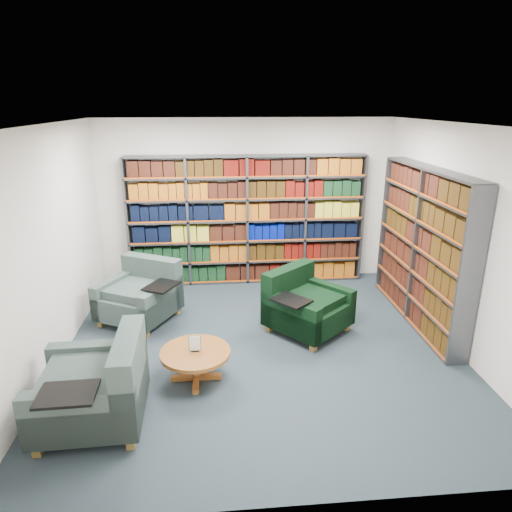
{
  "coord_description": "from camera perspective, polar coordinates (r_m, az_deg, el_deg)",
  "views": [
    {
      "loc": [
        -0.53,
        -5.25,
        3.04
      ],
      "look_at": [
        0.0,
        0.6,
        1.05
      ],
      "focal_mm": 32.0,
      "sensor_mm": 36.0,
      "label": 1
    }
  ],
  "objects": [
    {
      "name": "chair_green_right",
      "position": [
        6.41,
        5.89,
        -6.25
      ],
      "size": [
        1.32,
        1.32,
        0.85
      ],
      "color": "black",
      "rests_on": "ground"
    },
    {
      "name": "room_shell",
      "position": [
        5.53,
        0.56,
        1.44
      ],
      "size": [
        5.02,
        5.02,
        2.82
      ],
      "color": "#1D262D",
      "rests_on": "ground"
    },
    {
      "name": "bookshelf_back",
      "position": [
        7.85,
        -1.15,
        4.4
      ],
      "size": [
        4.0,
        0.28,
        2.2
      ],
      "color": "#47494F",
      "rests_on": "ground"
    },
    {
      "name": "chair_teal_left",
      "position": [
        6.9,
        -14.0,
        -4.84
      ],
      "size": [
        1.28,
        1.28,
        0.86
      ],
      "color": "#062B3F",
      "rests_on": "ground"
    },
    {
      "name": "coffee_table",
      "position": [
        5.33,
        -7.58,
        -12.41
      ],
      "size": [
        0.8,
        0.8,
        0.56
      ],
      "color": "#9A5424",
      "rests_on": "ground"
    },
    {
      "name": "chair_teal_front",
      "position": [
        4.89,
        -18.84,
        -15.52
      ],
      "size": [
        1.04,
        1.2,
        0.92
      ],
      "color": "#062B3F",
      "rests_on": "ground"
    },
    {
      "name": "bookshelf_right",
      "position": [
        6.8,
        20.06,
        0.96
      ],
      "size": [
        0.28,
        2.5,
        2.2
      ],
      "color": "#47494F",
      "rests_on": "ground"
    }
  ]
}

